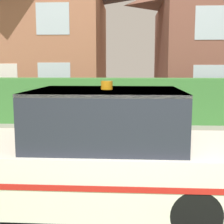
# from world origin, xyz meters

# --- Properties ---
(road_strip) EXTENTS (28.00, 5.35, 0.01)m
(road_strip) POSITION_xyz_m (0.00, 3.88, 0.01)
(road_strip) COLOR #4C4C51
(road_strip) RESTS_ON ground
(garden_hedge) EXTENTS (15.47, 0.87, 1.57)m
(garden_hedge) POSITION_xyz_m (-1.06, 9.11, 0.79)
(garden_hedge) COLOR #3D7F38
(garden_hedge) RESTS_ON ground
(police_car) EXTENTS (4.61, 1.84, 1.76)m
(police_car) POSITION_xyz_m (-0.97, 2.41, 0.75)
(police_car) COLOR black
(police_car) RESTS_ON road_strip
(house_left) EXTENTS (8.43, 6.34, 7.07)m
(house_left) POSITION_xyz_m (-5.78, 14.45, 3.60)
(house_left) COLOR #A86B4C
(house_left) RESTS_ON ground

